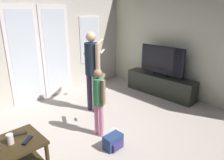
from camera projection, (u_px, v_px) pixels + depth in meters
name	position (u px, v px, depth m)	size (l,w,h in m)	color
ground_plane	(89.00, 150.00, 3.15)	(5.96, 4.75, 0.02)	beige
wall_back_with_doors	(21.00, 45.00, 4.36)	(5.96, 0.09, 2.72)	beige
wall_right_plain	(190.00, 42.00, 4.67)	(0.06, 4.75, 2.69)	beige
coffee_table	(3.00, 158.00, 2.43)	(0.93, 0.57, 0.52)	#312410
tv_stand	(160.00, 85.00, 5.15)	(0.40, 1.78, 0.50)	#242921
flat_screen_tv	(162.00, 61.00, 4.96)	(0.08, 1.17, 0.72)	black
person_adult	(92.00, 65.00, 4.08)	(0.68, 0.48, 1.64)	#3B2E4D
person_child	(99.00, 97.00, 3.33)	(0.39, 0.31, 1.16)	pink
backpack	(113.00, 142.00, 3.16)	(0.29, 0.22, 0.22)	navy
loose_keyboard	(111.00, 135.00, 3.51)	(0.46, 0.30, 0.02)	white
cup_near_edge	(10.00, 139.00, 2.43)	(0.08, 0.08, 0.12)	white
tv_remote_black	(20.00, 134.00, 2.63)	(0.17, 0.05, 0.02)	black
dvd_remote_slim	(27.00, 140.00, 2.50)	(0.17, 0.05, 0.02)	black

